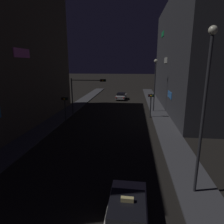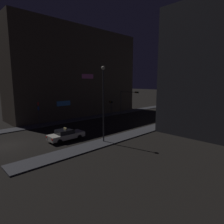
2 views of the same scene
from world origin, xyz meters
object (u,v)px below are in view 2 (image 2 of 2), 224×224
(sign_pole_left, at_px, (39,111))
(traffic_light_right_kerb, at_px, (165,108))
(traffic_light_overhead, at_px, (127,97))
(street_lamp_far_block, at_px, (179,91))
(street_lamp_near_block, at_px, (103,97))
(taxi, at_px, (66,135))
(traffic_light_left_kerb, at_px, (111,105))
(far_car, at_px, (176,108))

(sign_pole_left, bearing_deg, traffic_light_right_kerb, 57.19)
(traffic_light_overhead, xyz_separation_m, street_lamp_far_block, (9.82, 3.72, 1.64))
(street_lamp_near_block, bearing_deg, sign_pole_left, -170.34)
(taxi, bearing_deg, street_lamp_near_block, 37.48)
(taxi, height_order, street_lamp_near_block, street_lamp_near_block)
(street_lamp_near_block, relative_size, street_lamp_far_block, 1.13)
(sign_pole_left, bearing_deg, street_lamp_far_block, 60.05)
(taxi, height_order, traffic_light_overhead, traffic_light_overhead)
(traffic_light_left_kerb, height_order, traffic_light_right_kerb, traffic_light_right_kerb)
(taxi, xyz_separation_m, traffic_light_overhead, (-6.57, 18.83, 3.16))
(far_car, bearing_deg, traffic_light_right_kerb, -70.44)
(traffic_light_right_kerb, bearing_deg, traffic_light_overhead, -178.67)
(far_car, height_order, sign_pole_left, sign_pole_left)
(far_car, relative_size, traffic_light_right_kerb, 1.36)
(traffic_light_right_kerb, height_order, sign_pole_left, sign_pole_left)
(street_lamp_near_block, bearing_deg, traffic_light_overhead, 122.98)
(street_lamp_near_block, xyz_separation_m, street_lamp_far_block, (-0.53, 19.65, 0.01))
(traffic_light_overhead, bearing_deg, sign_pole_left, -98.75)
(street_lamp_near_block, bearing_deg, traffic_light_left_kerb, 133.42)
(traffic_light_left_kerb, xyz_separation_m, sign_pole_left, (-0.91, -15.16, 0.15))
(traffic_light_left_kerb, bearing_deg, street_lamp_near_block, -46.58)
(taxi, bearing_deg, traffic_light_right_kerb, 82.57)
(street_lamp_near_block, distance_m, street_lamp_far_block, 19.66)
(traffic_light_left_kerb, distance_m, street_lamp_near_block, 18.06)
(taxi, distance_m, traffic_light_right_kerb, 19.28)
(far_car, relative_size, sign_pole_left, 1.17)
(taxi, bearing_deg, street_lamp_far_block, 81.81)
(street_lamp_near_block, bearing_deg, far_car, 101.71)
(taxi, distance_m, far_car, 33.04)
(taxi, bearing_deg, far_car, 94.27)
(traffic_light_left_kerb, bearing_deg, street_lamp_far_block, 29.92)
(traffic_light_left_kerb, bearing_deg, far_car, 70.71)
(far_car, distance_m, traffic_light_overhead, 15.04)
(street_lamp_far_block, bearing_deg, traffic_light_left_kerb, -150.08)
(sign_pole_left, bearing_deg, taxi, -3.99)
(taxi, xyz_separation_m, traffic_light_right_kerb, (2.48, 19.04, 1.69))
(traffic_light_right_kerb, xyz_separation_m, street_lamp_far_block, (0.76, 3.50, 3.10))
(taxi, relative_size, street_lamp_far_block, 0.57)
(traffic_light_overhead, bearing_deg, far_car, 73.75)
(traffic_light_right_kerb, bearing_deg, taxi, -97.43)
(traffic_light_right_kerb, distance_m, street_lamp_far_block, 4.74)
(far_car, distance_m, traffic_light_left_kerb, 18.23)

